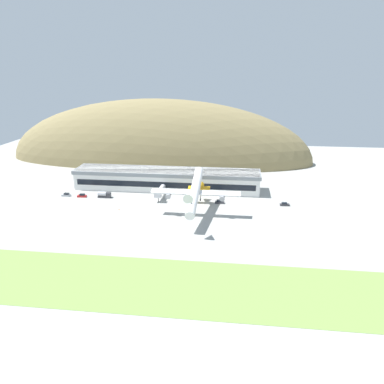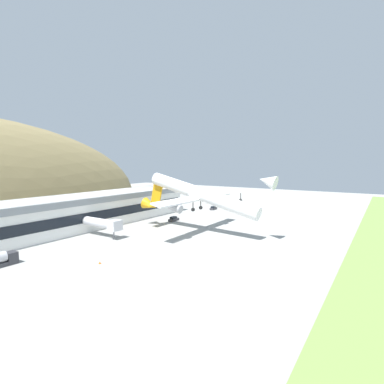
{
  "view_description": "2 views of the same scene",
  "coord_description": "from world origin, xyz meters",
  "px_view_note": "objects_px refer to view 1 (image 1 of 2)",
  "views": [
    {
      "loc": [
        28.42,
        -146.9,
        62.8
      ],
      "look_at": [
        10.23,
        2.59,
        11.96
      ],
      "focal_mm": 35.0,
      "sensor_mm": 36.0,
      "label": 1
    },
    {
      "loc": [
        -65.23,
        -42.26,
        21.71
      ],
      "look_at": [
        14.14,
        9.77,
        12.01
      ],
      "focal_mm": 28.0,
      "sensor_mm": 36.0,
      "label": 2
    }
  ],
  "objects_px": {
    "jetway_0": "(160,191)",
    "service_car_3": "(82,196)",
    "cargo_airplane": "(195,191)",
    "terminal_building": "(167,178)",
    "service_car_0": "(220,202)",
    "service_car_1": "(66,195)",
    "traffic_cone_0": "(119,209)",
    "service_car_2": "(285,204)",
    "fuel_truck": "(104,195)"
  },
  "relations": [
    {
      "from": "jetway_0",
      "to": "service_car_3",
      "type": "bearing_deg",
      "value": -176.81
    },
    {
      "from": "cargo_airplane",
      "to": "service_car_3",
      "type": "bearing_deg",
      "value": 163.31
    },
    {
      "from": "terminal_building",
      "to": "service_car_0",
      "type": "xyz_separation_m",
      "value": [
        29.18,
        -18.72,
        -5.32
      ]
    },
    {
      "from": "service_car_1",
      "to": "traffic_cone_0",
      "type": "height_order",
      "value": "service_car_1"
    },
    {
      "from": "cargo_airplane",
      "to": "traffic_cone_0",
      "type": "distance_m",
      "value": 37.37
    },
    {
      "from": "jetway_0",
      "to": "service_car_3",
      "type": "height_order",
      "value": "jetway_0"
    },
    {
      "from": "cargo_airplane",
      "to": "service_car_0",
      "type": "height_order",
      "value": "cargo_airplane"
    },
    {
      "from": "service_car_1",
      "to": "jetway_0",
      "type": "bearing_deg",
      "value": 2.22
    },
    {
      "from": "service_car_2",
      "to": "service_car_1",
      "type": "bearing_deg",
      "value": 179.71
    },
    {
      "from": "fuel_truck",
      "to": "traffic_cone_0",
      "type": "bearing_deg",
      "value": -51.47
    },
    {
      "from": "service_car_0",
      "to": "service_car_3",
      "type": "height_order",
      "value": "service_car_0"
    },
    {
      "from": "service_car_3",
      "to": "service_car_0",
      "type": "bearing_deg",
      "value": -0.62
    },
    {
      "from": "service_car_2",
      "to": "service_car_3",
      "type": "relative_size",
      "value": 0.97
    },
    {
      "from": "service_car_0",
      "to": "traffic_cone_0",
      "type": "height_order",
      "value": "service_car_0"
    },
    {
      "from": "jetway_0",
      "to": "traffic_cone_0",
      "type": "relative_size",
      "value": 24.27
    },
    {
      "from": "service_car_3",
      "to": "service_car_2",
      "type": "bearing_deg",
      "value": -0.11
    },
    {
      "from": "jetway_0",
      "to": "traffic_cone_0",
      "type": "height_order",
      "value": "jetway_0"
    },
    {
      "from": "cargo_airplane",
      "to": "service_car_0",
      "type": "xyz_separation_m",
      "value": [
        9.93,
        17.11,
        -10.77
      ]
    },
    {
      "from": "cargo_airplane",
      "to": "service_car_3",
      "type": "height_order",
      "value": "cargo_airplane"
    },
    {
      "from": "terminal_building",
      "to": "service_car_1",
      "type": "distance_m",
      "value": 52.12
    },
    {
      "from": "traffic_cone_0",
      "to": "service_car_0",
      "type": "bearing_deg",
      "value": 17.5
    },
    {
      "from": "service_car_1",
      "to": "fuel_truck",
      "type": "xyz_separation_m",
      "value": [
        19.9,
        0.33,
        0.8
      ]
    },
    {
      "from": "service_car_1",
      "to": "fuel_truck",
      "type": "distance_m",
      "value": 19.92
    },
    {
      "from": "traffic_cone_0",
      "to": "service_car_3",
      "type": "bearing_deg",
      "value": 147.84
    },
    {
      "from": "jetway_0",
      "to": "service_car_0",
      "type": "height_order",
      "value": "jetway_0"
    },
    {
      "from": "cargo_airplane",
      "to": "service_car_1",
      "type": "relative_size",
      "value": 10.58
    },
    {
      "from": "service_car_0",
      "to": "fuel_truck",
      "type": "bearing_deg",
      "value": 178.59
    },
    {
      "from": "service_car_0",
      "to": "traffic_cone_0",
      "type": "distance_m",
      "value": 47.69
    },
    {
      "from": "service_car_1",
      "to": "terminal_building",
      "type": "bearing_deg",
      "value": 19.86
    },
    {
      "from": "service_car_2",
      "to": "fuel_truck",
      "type": "xyz_separation_m",
      "value": [
        -88.79,
        0.88,
        0.83
      ]
    },
    {
      "from": "terminal_building",
      "to": "traffic_cone_0",
      "type": "relative_size",
      "value": 169.74
    },
    {
      "from": "jetway_0",
      "to": "traffic_cone_0",
      "type": "xyz_separation_m",
      "value": [
        -15.74,
        -17.31,
        -3.71
      ]
    },
    {
      "from": "traffic_cone_0",
      "to": "jetway_0",
      "type": "bearing_deg",
      "value": 47.72
    },
    {
      "from": "terminal_building",
      "to": "service_car_0",
      "type": "bearing_deg",
      "value": -32.68
    },
    {
      "from": "cargo_airplane",
      "to": "service_car_2",
      "type": "bearing_deg",
      "value": 23.46
    },
    {
      "from": "terminal_building",
      "to": "fuel_truck",
      "type": "bearing_deg",
      "value": -149.07
    },
    {
      "from": "service_car_1",
      "to": "traffic_cone_0",
      "type": "bearing_deg",
      "value": -25.45
    },
    {
      "from": "service_car_3",
      "to": "traffic_cone_0",
      "type": "xyz_separation_m",
      "value": [
        24.01,
        -15.09,
        -0.41
      ]
    },
    {
      "from": "jetway_0",
      "to": "service_car_2",
      "type": "height_order",
      "value": "jetway_0"
    },
    {
      "from": "terminal_building",
      "to": "fuel_truck",
      "type": "height_order",
      "value": "terminal_building"
    },
    {
      "from": "terminal_building",
      "to": "service_car_3",
      "type": "distance_m",
      "value": 44.45
    },
    {
      "from": "service_car_0",
      "to": "fuel_truck",
      "type": "height_order",
      "value": "fuel_truck"
    },
    {
      "from": "service_car_0",
      "to": "service_car_1",
      "type": "relative_size",
      "value": 1.05
    },
    {
      "from": "service_car_0",
      "to": "fuel_truck",
      "type": "xyz_separation_m",
      "value": [
        -58.04,
        1.43,
        0.78
      ]
    },
    {
      "from": "service_car_0",
      "to": "terminal_building",
      "type": "bearing_deg",
      "value": 147.32
    },
    {
      "from": "jetway_0",
      "to": "traffic_cone_0",
      "type": "distance_m",
      "value": 23.69
    },
    {
      "from": "service_car_0",
      "to": "service_car_3",
      "type": "distance_m",
      "value": 69.49
    },
    {
      "from": "service_car_2",
      "to": "service_car_3",
      "type": "bearing_deg",
      "value": 179.89
    },
    {
      "from": "service_car_0",
      "to": "service_car_3",
      "type": "xyz_separation_m",
      "value": [
        -69.49,
        0.75,
        -0.01
      ]
    },
    {
      "from": "service_car_0",
      "to": "service_car_1",
      "type": "bearing_deg",
      "value": 179.19
    }
  ]
}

